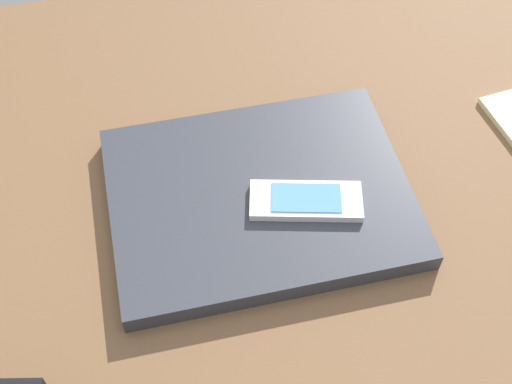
# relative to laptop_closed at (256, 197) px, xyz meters

# --- Properties ---
(desk_surface) EXTENTS (1.20, 0.80, 0.03)m
(desk_surface) POSITION_rel_laptop_closed_xyz_m (0.00, 0.01, -0.03)
(desk_surface) COLOR brown
(desk_surface) RESTS_ON ground
(laptop_closed) EXTENTS (0.33, 0.25, 0.02)m
(laptop_closed) POSITION_rel_laptop_closed_xyz_m (0.00, 0.00, 0.00)
(laptop_closed) COLOR #33353D
(laptop_closed) RESTS_ON desk_surface
(cell_phone_on_laptop) EXTENTS (0.13, 0.07, 0.01)m
(cell_phone_on_laptop) POSITION_rel_laptop_closed_xyz_m (0.05, -0.03, 0.02)
(cell_phone_on_laptop) COLOR silver
(cell_phone_on_laptop) RESTS_ON laptop_closed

